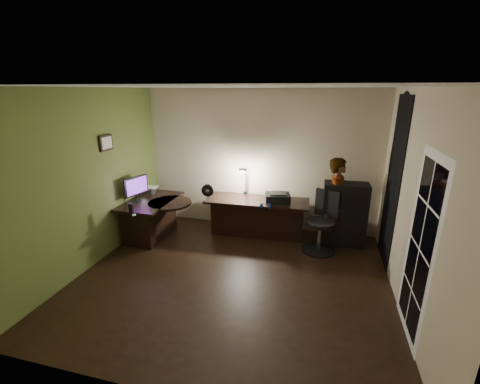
% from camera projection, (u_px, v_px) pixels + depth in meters
% --- Properties ---
extents(floor, '(4.50, 4.00, 0.01)m').
position_uv_depth(floor, '(232.00, 278.00, 4.76)').
color(floor, black).
rests_on(floor, ground).
extents(ceiling, '(4.50, 4.00, 0.01)m').
position_uv_depth(ceiling, '(230.00, 86.00, 3.93)').
color(ceiling, silver).
rests_on(ceiling, floor).
extents(wall_back, '(4.50, 0.01, 2.70)m').
position_uv_depth(wall_back, '(260.00, 161.00, 6.19)').
color(wall_back, '#BBAB8C').
rests_on(wall_back, floor).
extents(wall_front, '(4.50, 0.01, 2.70)m').
position_uv_depth(wall_front, '(161.00, 267.00, 2.50)').
color(wall_front, '#BBAB8C').
rests_on(wall_front, floor).
extents(wall_left, '(0.01, 4.00, 2.70)m').
position_uv_depth(wall_left, '(89.00, 180.00, 4.88)').
color(wall_left, '#BBAB8C').
rests_on(wall_left, floor).
extents(wall_right, '(0.01, 4.00, 2.70)m').
position_uv_depth(wall_right, '(414.00, 206.00, 3.81)').
color(wall_right, '#BBAB8C').
rests_on(wall_right, floor).
extents(green_wall_overlay, '(0.00, 4.00, 2.70)m').
position_uv_depth(green_wall_overlay, '(90.00, 180.00, 4.88)').
color(green_wall_overlay, '#52642A').
rests_on(green_wall_overlay, floor).
extents(arched_doorway, '(0.01, 0.90, 2.60)m').
position_uv_depth(arched_doorway, '(393.00, 183.00, 4.89)').
color(arched_doorway, black).
rests_on(arched_doorway, floor).
extents(french_door, '(0.02, 0.92, 2.10)m').
position_uv_depth(french_door, '(420.00, 249.00, 3.40)').
color(french_door, white).
rests_on(french_door, floor).
extents(framed_picture, '(0.04, 0.30, 0.25)m').
position_uv_depth(framed_picture, '(106.00, 143.00, 5.14)').
color(framed_picture, black).
rests_on(framed_picture, wall_left).
extents(desk_left, '(0.79, 1.27, 0.73)m').
position_uv_depth(desk_left, '(152.00, 219.00, 5.99)').
color(desk_left, black).
rests_on(desk_left, floor).
extents(desk_right, '(1.93, 0.73, 0.71)m').
position_uv_depth(desk_right, '(257.00, 218.00, 6.05)').
color(desk_right, black).
rests_on(desk_right, floor).
extents(cabinet, '(0.76, 0.40, 1.13)m').
position_uv_depth(cabinet, '(344.00, 214.00, 5.66)').
color(cabinet, black).
rests_on(cabinet, floor).
extents(laptop_stand, '(0.28, 0.24, 0.11)m').
position_uv_depth(laptop_stand, '(148.00, 190.00, 6.30)').
color(laptop_stand, silver).
rests_on(laptop_stand, desk_left).
extents(laptop, '(0.35, 0.33, 0.22)m').
position_uv_depth(laptop, '(149.00, 182.00, 6.24)').
color(laptop, silver).
rests_on(laptop, laptop_stand).
extents(monitor, '(0.24, 0.53, 0.34)m').
position_uv_depth(monitor, '(136.00, 193.00, 5.77)').
color(monitor, black).
rests_on(monitor, desk_left).
extents(mouse, '(0.08, 0.10, 0.03)m').
position_uv_depth(mouse, '(134.00, 215.00, 5.18)').
color(mouse, silver).
rests_on(mouse, desk_left).
extents(phone, '(0.10, 0.14, 0.01)m').
position_uv_depth(phone, '(188.00, 201.00, 5.87)').
color(phone, black).
rests_on(phone, desk_left).
extents(pen, '(0.07, 0.11, 0.01)m').
position_uv_depth(pen, '(173.00, 206.00, 5.60)').
color(pen, black).
rests_on(pen, desk_left).
extents(speaker, '(0.10, 0.10, 0.20)m').
position_uv_depth(speaker, '(131.00, 209.00, 5.19)').
color(speaker, black).
rests_on(speaker, desk_left).
extents(notepad, '(0.14, 0.20, 0.01)m').
position_uv_depth(notepad, '(146.00, 208.00, 5.52)').
color(notepad, silver).
rests_on(notepad, desk_left).
extents(desk_fan, '(0.24, 0.15, 0.35)m').
position_uv_depth(desk_fan, '(208.00, 193.00, 5.80)').
color(desk_fan, black).
rests_on(desk_fan, desk_right).
extents(headphones, '(0.21, 0.14, 0.09)m').
position_uv_depth(headphones, '(266.00, 205.00, 5.57)').
color(headphones, navy).
rests_on(headphones, desk_right).
extents(printer, '(0.50, 0.43, 0.19)m').
position_uv_depth(printer, '(278.00, 198.00, 5.79)').
color(printer, black).
rests_on(printer, desk_right).
extents(desk_lamp, '(0.17, 0.28, 0.60)m').
position_uv_depth(desk_lamp, '(245.00, 180.00, 6.20)').
color(desk_lamp, black).
rests_on(desk_lamp, desk_right).
extents(office_chair, '(0.76, 0.76, 1.04)m').
position_uv_depth(office_chair, '(320.00, 223.00, 5.41)').
color(office_chair, black).
rests_on(office_chair, floor).
extents(person, '(0.47, 0.62, 1.56)m').
position_uv_depth(person, '(337.00, 201.00, 5.65)').
color(person, '#D8A88C').
rests_on(person, floor).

